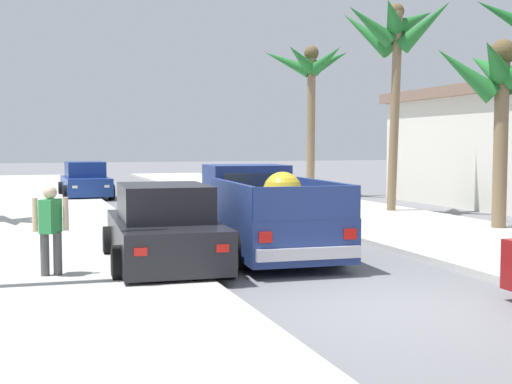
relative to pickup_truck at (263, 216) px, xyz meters
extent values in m
plane|color=slate|center=(0.40, -5.10, -0.79)|extent=(160.00, 160.00, 0.00)
cube|color=beige|center=(-4.35, 6.90, -0.73)|extent=(5.05, 60.00, 0.12)
cube|color=beige|center=(5.14, 6.90, -0.73)|extent=(5.05, 60.00, 0.12)
cube|color=silver|center=(-3.22, 6.90, -0.74)|extent=(0.16, 60.00, 0.10)
cube|color=silver|center=(4.02, 6.90, -0.74)|extent=(0.16, 60.00, 0.10)
cube|color=navy|center=(-0.01, -0.20, -0.19)|extent=(2.22, 5.21, 0.80)
cube|color=navy|center=(0.08, 1.39, 0.61)|extent=(1.81, 1.60, 0.80)
cube|color=#283342|center=(0.04, 0.64, 0.63)|extent=(1.38, 0.14, 0.44)
cube|color=#283342|center=(0.13, 2.15, 0.63)|extent=(1.46, 0.15, 0.48)
cube|color=navy|center=(-0.97, -1.01, 0.49)|extent=(0.30, 3.30, 0.56)
cube|color=navy|center=(0.84, -1.12, 0.49)|extent=(0.30, 3.30, 0.56)
cube|color=navy|center=(-0.16, -2.71, 0.49)|extent=(1.88, 0.21, 0.56)
cube|color=silver|center=(-0.17, -2.80, -0.35)|extent=(1.83, 0.23, 0.20)
cylinder|color=black|center=(-0.90, 1.38, -0.41)|extent=(0.30, 0.77, 0.76)
cylinder|color=black|center=(1.06, 1.27, -0.41)|extent=(0.30, 0.77, 0.76)
cylinder|color=black|center=(-1.07, -1.54, -0.41)|extent=(0.30, 0.77, 0.76)
cylinder|color=black|center=(0.88, -1.66, -0.41)|extent=(0.30, 0.77, 0.76)
cube|color=red|center=(-0.91, -2.72, -0.05)|extent=(0.22, 0.05, 0.18)
cube|color=red|center=(0.58, -2.81, -0.05)|extent=(0.22, 0.05, 0.18)
sphere|color=gold|center=(-0.04, -1.22, 0.58)|extent=(0.75, 0.75, 0.75)
cube|color=slate|center=(2.98, 9.59, -0.26)|extent=(1.84, 4.23, 0.72)
cube|color=slate|center=(2.98, 9.69, 0.42)|extent=(1.56, 2.13, 0.64)
cube|color=#283342|center=(2.96, 8.72, 0.40)|extent=(1.37, 0.11, 0.52)
cube|color=#283342|center=(3.00, 10.66, 0.40)|extent=(1.34, 0.11, 0.50)
cylinder|color=black|center=(3.85, 8.27, -0.47)|extent=(0.23, 0.64, 0.64)
cylinder|color=black|center=(2.05, 8.30, -0.47)|extent=(0.23, 0.64, 0.64)
cylinder|color=black|center=(3.90, 10.87, -0.47)|extent=(0.23, 0.64, 0.64)
cylinder|color=black|center=(2.10, 10.91, -0.47)|extent=(0.23, 0.64, 0.64)
cube|color=red|center=(3.65, 11.69, -0.15)|extent=(0.20, 0.04, 0.12)
cube|color=white|center=(3.55, 7.47, -0.18)|extent=(0.20, 0.04, 0.10)
cube|color=red|center=(2.39, 11.71, -0.15)|extent=(0.20, 0.04, 0.12)
cube|color=white|center=(2.32, 7.49, -0.18)|extent=(0.20, 0.04, 0.10)
cube|color=black|center=(-2.25, -0.91, -0.26)|extent=(1.99, 4.29, 0.72)
cube|color=black|center=(-2.26, -1.01, 0.42)|extent=(1.63, 2.18, 0.64)
cube|color=#283342|center=(-2.21, -0.04, 0.40)|extent=(1.37, 0.15, 0.52)
cube|color=#283342|center=(-2.31, -1.98, 0.40)|extent=(1.34, 0.15, 0.50)
cylinder|color=black|center=(-3.08, 0.44, -0.47)|extent=(0.25, 0.65, 0.64)
cylinder|color=black|center=(-1.28, 0.34, -0.47)|extent=(0.25, 0.65, 0.64)
cylinder|color=black|center=(-3.22, -2.16, -0.47)|extent=(0.25, 0.65, 0.64)
cylinder|color=black|center=(-1.42, -2.26, -0.47)|extent=(0.25, 0.65, 0.64)
cube|color=red|center=(-3.00, -2.98, -0.15)|extent=(0.20, 0.05, 0.12)
cube|color=white|center=(-2.75, 1.23, -0.18)|extent=(0.20, 0.05, 0.10)
cube|color=red|center=(-1.74, -3.05, -0.15)|extent=(0.20, 0.05, 0.12)
cube|color=white|center=(-1.52, 1.16, -0.18)|extent=(0.20, 0.05, 0.10)
cube|color=navy|center=(-2.26, 16.16, -0.26)|extent=(1.85, 4.24, 0.72)
cube|color=navy|center=(-2.27, 16.26, 0.42)|extent=(1.56, 2.13, 0.64)
cube|color=#283342|center=(-2.25, 15.29, 0.40)|extent=(1.37, 0.11, 0.52)
cube|color=#283342|center=(-2.29, 17.23, 0.40)|extent=(1.34, 0.11, 0.50)
cylinder|color=black|center=(-1.33, 14.88, -0.47)|extent=(0.23, 0.64, 0.64)
cylinder|color=black|center=(-3.14, 14.84, -0.47)|extent=(0.23, 0.64, 0.64)
cylinder|color=black|center=(-1.39, 17.48, -0.47)|extent=(0.23, 0.64, 0.64)
cylinder|color=black|center=(-3.19, 17.45, -0.47)|extent=(0.23, 0.64, 0.64)
cube|color=red|center=(-1.67, 18.29, -0.15)|extent=(0.20, 0.04, 0.12)
cube|color=white|center=(-1.60, 14.07, -0.18)|extent=(0.20, 0.04, 0.10)
cube|color=red|center=(-2.94, 18.26, -0.15)|extent=(0.20, 0.04, 0.12)
cube|color=white|center=(-2.84, 14.04, -0.18)|extent=(0.20, 0.04, 0.10)
cylinder|color=#846B4C|center=(6.96, 13.59, 2.28)|extent=(0.35, 0.41, 6.14)
cone|color=#23702D|center=(7.84, 13.58, 5.05)|extent=(1.84, 0.57, 1.29)
cone|color=#23702D|center=(7.26, 14.32, 5.17)|extent=(1.16, 1.77, 1.08)
cone|color=#23702D|center=(6.06, 14.17, 5.01)|extent=(2.14, 1.66, 1.39)
cone|color=#23702D|center=(6.26, 13.16, 5.07)|extent=(1.74, 1.37, 1.25)
cone|color=#23702D|center=(7.33, 12.85, 5.02)|extent=(1.27, 1.77, 1.33)
sphere|color=brown|center=(6.96, 13.59, 5.35)|extent=(0.62, 0.62, 0.62)
cylinder|color=#846B4C|center=(6.62, 6.10, 2.44)|extent=(0.29, 0.58, 6.48)
cone|color=#23702D|center=(7.37, 6.19, 5.47)|extent=(1.66, 0.75, 1.13)
cone|color=#23702D|center=(6.93, 6.79, 5.35)|extent=(1.15, 1.65, 1.32)
cone|color=#23702D|center=(5.99, 6.92, 5.13)|extent=(1.64, 1.90, 1.75)
cone|color=#23702D|center=(5.77, 6.23, 5.26)|extent=(1.79, 0.81, 1.49)
cone|color=#23702D|center=(6.15, 5.55, 5.47)|extent=(1.43, 1.54, 1.14)
cone|color=#23702D|center=(7.19, 5.29, 5.17)|extent=(1.55, 1.87, 1.66)
sphere|color=brown|center=(6.62, 6.10, 5.68)|extent=(0.51, 0.51, 0.51)
cylinder|color=#846B4C|center=(6.90, 1.30, 1.51)|extent=(0.36, 0.37, 4.60)
cone|color=#23702D|center=(7.11, 2.23, 3.56)|extent=(0.97, 2.05, 1.21)
cone|color=#23702D|center=(6.07, 1.69, 3.32)|extent=(1.84, 1.27, 1.61)
cone|color=#23702D|center=(6.33, 0.90, 3.56)|extent=(1.55, 1.32, 1.17)
sphere|color=brown|center=(6.90, 1.30, 3.80)|extent=(0.65, 0.65, 0.65)
cylinder|color=#4C4C4C|center=(-4.35, -1.65, -0.38)|extent=(0.14, 0.14, 0.82)
cylinder|color=#4C4C4C|center=(-4.15, -1.65, -0.38)|extent=(0.14, 0.14, 0.82)
cube|color=green|center=(-4.25, -1.65, 0.30)|extent=(0.38, 0.44, 0.55)
sphere|color=beige|center=(-4.25, -1.65, 0.69)|extent=(0.22, 0.22, 0.22)
cylinder|color=beige|center=(-4.49, -1.65, 0.33)|extent=(0.09, 0.09, 0.55)
cylinder|color=beige|center=(-4.01, -1.65, 0.33)|extent=(0.09, 0.09, 0.55)
camera|label=1|loc=(-4.59, -13.05, 1.46)|focal=47.36mm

